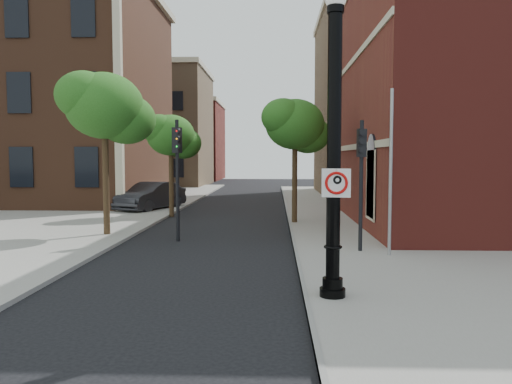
{
  "coord_description": "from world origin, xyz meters",
  "views": [
    {
      "loc": [
        1.39,
        -9.64,
        3.04
      ],
      "look_at": [
        0.95,
        2.0,
        2.22
      ],
      "focal_mm": 35.0,
      "sensor_mm": 36.0,
      "label": 1
    }
  ],
  "objects_px": {
    "traffic_signal_left": "(177,160)",
    "parked_car": "(151,196)",
    "no_parking_sign": "(336,183)",
    "traffic_signal_right": "(361,165)",
    "lamppost": "(334,160)"
  },
  "relations": [
    {
      "from": "traffic_signal_left",
      "to": "parked_car",
      "type": "bearing_deg",
      "value": 131.91
    },
    {
      "from": "no_parking_sign",
      "to": "traffic_signal_right",
      "type": "height_order",
      "value": "traffic_signal_right"
    },
    {
      "from": "lamppost",
      "to": "traffic_signal_right",
      "type": "relative_size",
      "value": 1.54
    },
    {
      "from": "traffic_signal_right",
      "to": "lamppost",
      "type": "bearing_deg",
      "value": -111.48
    },
    {
      "from": "parked_car",
      "to": "lamppost",
      "type": "bearing_deg",
      "value": -44.25
    },
    {
      "from": "no_parking_sign",
      "to": "parked_car",
      "type": "bearing_deg",
      "value": 126.29
    },
    {
      "from": "no_parking_sign",
      "to": "traffic_signal_right",
      "type": "xyz_separation_m",
      "value": [
        1.41,
        5.32,
        0.29
      ]
    },
    {
      "from": "lamppost",
      "to": "no_parking_sign",
      "type": "distance_m",
      "value": 0.49
    },
    {
      "from": "traffic_signal_left",
      "to": "lamppost",
      "type": "bearing_deg",
      "value": -34.75
    },
    {
      "from": "traffic_signal_left",
      "to": "traffic_signal_right",
      "type": "bearing_deg",
      "value": 2.59
    },
    {
      "from": "no_parking_sign",
      "to": "traffic_signal_left",
      "type": "xyz_separation_m",
      "value": [
        -4.75,
        7.59,
        0.43
      ]
    },
    {
      "from": "no_parking_sign",
      "to": "traffic_signal_left",
      "type": "bearing_deg",
      "value": 133.4
    },
    {
      "from": "lamppost",
      "to": "traffic_signal_right",
      "type": "bearing_deg",
      "value": 74.31
    },
    {
      "from": "lamppost",
      "to": "parked_car",
      "type": "height_order",
      "value": "lamppost"
    },
    {
      "from": "traffic_signal_left",
      "to": "traffic_signal_right",
      "type": "xyz_separation_m",
      "value": [
        6.17,
        -2.27,
        -0.14
      ]
    }
  ]
}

